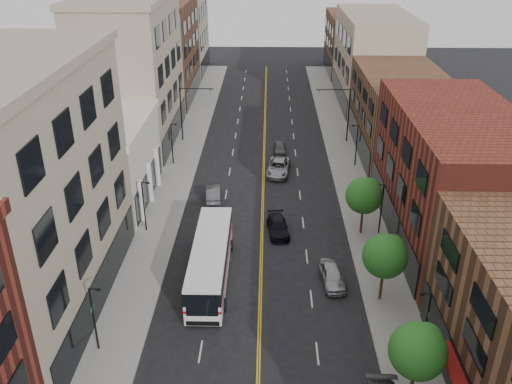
# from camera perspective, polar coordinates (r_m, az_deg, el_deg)

# --- Properties ---
(sidewalk_left) EXTENTS (4.00, 110.00, 0.15)m
(sidewalk_left) POSITION_cam_1_polar(r_m,az_deg,el_deg) (62.02, -8.51, 1.13)
(sidewalk_left) COLOR gray
(sidewalk_left) RESTS_ON ground
(sidewalk_right) EXTENTS (4.00, 110.00, 0.15)m
(sidewalk_right) POSITION_cam_1_polar(r_m,az_deg,el_deg) (61.87, 10.07, 0.94)
(sidewalk_right) COLOR gray
(sidewalk_right) RESTS_ON ground
(bldg_l_tanoffice) EXTENTS (10.00, 22.00, 18.00)m
(bldg_l_tanoffice) POSITION_cam_1_polar(r_m,az_deg,el_deg) (41.33, -23.81, -0.72)
(bldg_l_tanoffice) COLOR #9D9074
(bldg_l_tanoffice) RESTS_ON ground
(bldg_l_white) EXTENTS (10.00, 14.00, 8.00)m
(bldg_l_white) POSITION_cam_1_polar(r_m,az_deg,el_deg) (58.53, -16.16, 2.96)
(bldg_l_white) COLOR silver
(bldg_l_white) RESTS_ON ground
(bldg_l_far_a) EXTENTS (10.00, 20.00, 18.00)m
(bldg_l_far_a) POSITION_cam_1_polar(r_m,az_deg,el_deg) (72.51, -12.93, 12.00)
(bldg_l_far_a) COLOR #9D9074
(bldg_l_far_a) RESTS_ON ground
(bldg_l_far_b) EXTENTS (10.00, 20.00, 15.00)m
(bldg_l_far_b) POSITION_cam_1_polar(r_m,az_deg,el_deg) (91.87, -9.96, 14.27)
(bldg_l_far_b) COLOR brown
(bldg_l_far_b) RESTS_ON ground
(bldg_l_far_c) EXTENTS (10.00, 16.00, 20.00)m
(bldg_l_far_c) POSITION_cam_1_polar(r_m,az_deg,el_deg) (108.87, -8.30, 17.59)
(bldg_l_far_c) COLOR #9D9074
(bldg_l_far_c) RESTS_ON ground
(bldg_r_mid) EXTENTS (10.00, 22.00, 12.00)m
(bldg_r_mid) POSITION_cam_1_polar(r_m,az_deg,el_deg) (51.39, 19.99, 1.50)
(bldg_r_mid) COLOR maroon
(bldg_r_mid) RESTS_ON ground
(bldg_r_far_a) EXTENTS (10.00, 20.00, 10.00)m
(bldg_r_far_a) POSITION_cam_1_polar(r_m,az_deg,el_deg) (70.57, 14.97, 7.98)
(bldg_r_far_a) COLOR brown
(bldg_r_far_a) RESTS_ON ground
(bldg_r_far_b) EXTENTS (10.00, 22.00, 14.00)m
(bldg_r_far_b) POSITION_cam_1_polar(r_m,az_deg,el_deg) (89.88, 12.25, 13.48)
(bldg_r_far_b) COLOR #9D9074
(bldg_r_far_b) RESTS_ON ground
(bldg_r_far_c) EXTENTS (10.00, 18.00, 11.00)m
(bldg_r_far_c) POSITION_cam_1_polar(r_m,az_deg,el_deg) (109.49, 10.36, 15.10)
(bldg_r_far_c) COLOR brown
(bldg_r_far_c) RESTS_ON ground
(tree_r_1) EXTENTS (3.40, 3.40, 5.59)m
(tree_r_1) POSITION_cam_1_polar(r_m,az_deg,el_deg) (34.08, 16.79, -15.55)
(tree_r_1) COLOR black
(tree_r_1) RESTS_ON sidewalk_right
(tree_r_2) EXTENTS (3.40, 3.40, 5.59)m
(tree_r_2) POSITION_cam_1_polar(r_m,az_deg,el_deg) (41.80, 13.53, -6.43)
(tree_r_2) COLOR black
(tree_r_2) RESTS_ON sidewalk_right
(tree_r_3) EXTENTS (3.40, 3.40, 5.59)m
(tree_r_3) POSITION_cam_1_polar(r_m,az_deg,el_deg) (50.33, 11.41, -0.26)
(tree_r_3) COLOR black
(tree_r_3) RESTS_ON sidewalk_right
(lamp_l_1) EXTENTS (0.81, 0.55, 5.05)m
(lamp_l_1) POSITION_cam_1_polar(r_m,az_deg,el_deg) (38.36, -16.68, -12.36)
(lamp_l_1) COLOR black
(lamp_l_1) RESTS_ON sidewalk_left
(lamp_l_2) EXTENTS (0.81, 0.55, 5.05)m
(lamp_l_2) POSITION_cam_1_polar(r_m,az_deg,el_deg) (51.29, -11.68, -1.21)
(lamp_l_2) COLOR black
(lamp_l_2) RESTS_ON sidewalk_left
(lamp_l_3) EXTENTS (0.81, 0.55, 5.05)m
(lamp_l_3) POSITION_cam_1_polar(r_m,az_deg,el_deg) (65.58, -8.81, 5.29)
(lamp_l_3) COLOR black
(lamp_l_3) RESTS_ON sidewalk_left
(lamp_r_1) EXTENTS (0.81, 0.55, 5.05)m
(lamp_r_1) POSITION_cam_1_polar(r_m,az_deg,el_deg) (38.09, 17.45, -12.80)
(lamp_r_1) COLOR black
(lamp_r_1) RESTS_ON sidewalk_right
(lamp_r_2) EXTENTS (0.81, 0.55, 5.05)m
(lamp_r_2) POSITION_cam_1_polar(r_m,az_deg,el_deg) (51.08, 13.03, -1.47)
(lamp_r_2) COLOR black
(lamp_r_2) RESTS_ON sidewalk_right
(lamp_r_3) EXTENTS (0.81, 0.55, 5.05)m
(lamp_r_3) POSITION_cam_1_polar(r_m,az_deg,el_deg) (65.42, 10.51, 5.10)
(lamp_r_3) COLOR black
(lamp_r_3) RESTS_ON sidewalk_right
(signal_mast_left) EXTENTS (4.49, 0.18, 7.20)m
(signal_mast_left) POSITION_cam_1_polar(r_m,az_deg,el_deg) (72.37, -7.34, 8.83)
(signal_mast_left) COLOR black
(signal_mast_left) RESTS_ON sidewalk_left
(signal_mast_right) EXTENTS (4.49, 0.18, 7.20)m
(signal_mast_right) POSITION_cam_1_polar(r_m,az_deg,el_deg) (72.24, 9.18, 8.67)
(signal_mast_right) COLOR black
(signal_mast_right) RESTS_ON sidewalk_right
(city_bus) EXTENTS (3.09, 12.65, 3.25)m
(city_bus) POSITION_cam_1_polar(r_m,az_deg,el_deg) (44.44, -4.82, -6.99)
(city_bus) COLOR white
(city_bus) RESTS_ON ground
(car_parked_far) EXTENTS (2.12, 4.45, 1.47)m
(car_parked_far) POSITION_cam_1_polar(r_m,az_deg,el_deg) (44.73, 8.03, -8.72)
(car_parked_far) COLOR #9D9FA5
(car_parked_far) RESTS_ON ground
(car_lane_behind) EXTENTS (1.88, 4.33, 1.38)m
(car_lane_behind) POSITION_cam_1_polar(r_m,az_deg,el_deg) (57.41, -4.53, -0.13)
(car_lane_behind) COLOR #4D4C52
(car_lane_behind) RESTS_ON ground
(car_lane_a) EXTENTS (2.36, 4.69, 1.31)m
(car_lane_a) POSITION_cam_1_polar(r_m,az_deg,el_deg) (51.13, 2.32, -3.68)
(car_lane_a) COLOR black
(car_lane_a) RESTS_ON ground
(car_lane_b) EXTENTS (3.16, 5.76, 1.53)m
(car_lane_b) POSITION_cam_1_polar(r_m,az_deg,el_deg) (63.25, 2.37, 2.62)
(car_lane_b) COLOR #999AA0
(car_lane_b) RESTS_ON ground
(car_lane_c) EXTENTS (1.56, 3.76, 1.28)m
(car_lane_c) POSITION_cam_1_polar(r_m,az_deg,el_deg) (69.19, 2.51, 4.66)
(car_lane_c) COLOR #4B4B50
(car_lane_c) RESTS_ON ground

